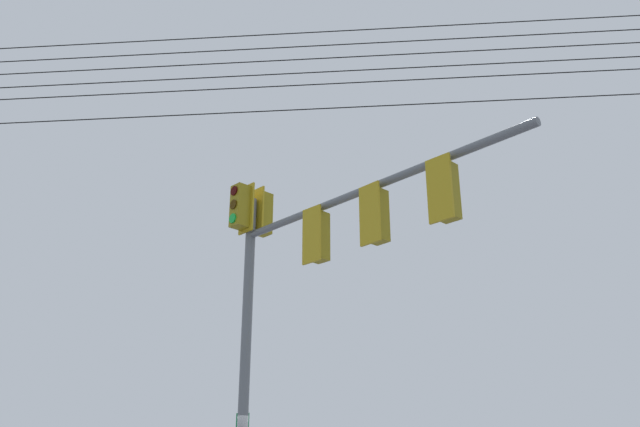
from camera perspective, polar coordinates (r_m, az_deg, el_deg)
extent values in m
cylinder|color=slate|center=(12.85, -6.47, -12.90)|extent=(0.20, 0.20, 6.81)
cylinder|color=slate|center=(11.31, 4.07, 2.10)|extent=(2.06, 6.15, 0.14)
cube|color=olive|center=(13.87, -4.94, -0.05)|extent=(0.38, 0.38, 0.90)
cube|color=#B29319|center=(13.77, -5.49, 0.13)|extent=(0.17, 0.43, 1.04)
cylinder|color=#360503|center=(14.08, -4.38, 0.91)|extent=(0.09, 0.20, 0.20)
cylinder|color=#3C2703|center=(13.96, -4.42, -0.22)|extent=(0.09, 0.20, 0.20)
cylinder|color=green|center=(13.86, -4.45, -1.38)|extent=(0.09, 0.20, 0.20)
cube|color=olive|center=(13.53, -6.91, 0.60)|extent=(0.38, 0.38, 0.90)
cube|color=#B29319|center=(13.62, -6.34, 0.41)|extent=(0.17, 0.43, 1.04)
cylinder|color=#360503|center=(13.56, -7.41, 1.96)|extent=(0.09, 0.20, 0.20)
cylinder|color=#3C2703|center=(13.44, -7.47, 0.79)|extent=(0.09, 0.20, 0.20)
cylinder|color=green|center=(13.33, -7.53, -0.40)|extent=(0.09, 0.20, 0.20)
cube|color=olive|center=(11.88, -0.13, -2.02)|extent=(0.37, 0.37, 0.90)
cube|color=#B29319|center=(11.77, -0.72, -1.82)|extent=(0.16, 0.43, 1.04)
cylinder|color=#360503|center=(12.09, 0.42, -0.87)|extent=(0.09, 0.20, 0.20)
cylinder|color=#3C2703|center=(11.99, 0.43, -2.21)|extent=(0.09, 0.20, 0.20)
cylinder|color=green|center=(11.89, 0.43, -3.57)|extent=(0.09, 0.20, 0.20)
cube|color=olive|center=(10.97, 4.92, -0.23)|extent=(0.38, 0.38, 0.90)
cube|color=#B29319|center=(10.86, 4.31, 0.00)|extent=(0.18, 0.43, 1.04)
cylinder|color=#360503|center=(11.20, 5.45, 0.99)|extent=(0.09, 0.20, 0.20)
cylinder|color=#3C2703|center=(11.09, 5.50, -0.44)|extent=(0.09, 0.20, 0.20)
cylinder|color=green|center=(10.98, 5.56, -1.89)|extent=(0.09, 0.20, 0.20)
cube|color=olive|center=(10.18, 10.82, 1.87)|extent=(0.37, 0.37, 0.90)
cube|color=#B29319|center=(10.05, 10.25, 2.15)|extent=(0.17, 0.43, 1.04)
cylinder|color=#360503|center=(10.43, 11.23, 3.12)|extent=(0.09, 0.20, 0.20)
cylinder|color=#3C2703|center=(10.31, 11.35, 1.61)|extent=(0.09, 0.20, 0.20)
cylinder|color=green|center=(10.19, 11.47, 0.06)|extent=(0.09, 0.20, 0.20)
cube|color=#0C7238|center=(16.17, -6.68, -17.37)|extent=(0.05, 0.34, 0.39)
cube|color=white|center=(16.19, -6.65, -17.38)|extent=(0.02, 0.28, 0.33)
cylinder|color=black|center=(14.62, -1.42, 8.95)|extent=(9.93, 21.01, 0.42)
cylinder|color=black|center=(14.95, -1.40, 11.00)|extent=(9.93, 21.01, 0.42)
cylinder|color=black|center=(15.12, -1.39, 12.01)|extent=(9.93, 21.01, 0.42)
cylinder|color=black|center=(15.33, -1.37, 13.13)|extent=(9.93, 21.01, 0.42)
cylinder|color=black|center=(15.53, -1.36, 14.18)|extent=(9.93, 21.01, 0.42)
cylinder|color=black|center=(15.75, -1.35, 15.29)|extent=(9.93, 21.01, 0.42)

